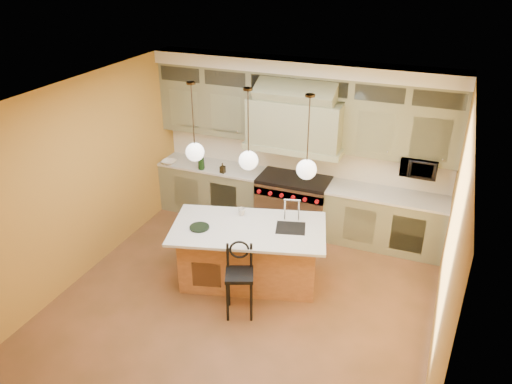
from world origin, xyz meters
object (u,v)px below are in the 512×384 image
at_px(range, 293,203).
at_px(counter_stool, 239,276).
at_px(kitchen_island, 249,252).
at_px(microwave, 419,166).

distance_m(range, counter_stool, 2.42).
relative_size(kitchen_island, microwave, 4.40).
bearing_deg(kitchen_island, range, 70.72).
distance_m(range, kitchen_island, 1.70).
distance_m(kitchen_island, microwave, 2.91).
height_order(kitchen_island, microwave, microwave).
relative_size(range, kitchen_island, 0.50).
bearing_deg(microwave, kitchen_island, -139.00).
xyz_separation_m(range, counter_stool, (0.04, -2.42, 0.10)).
height_order(kitchen_island, counter_stool, kitchen_island).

